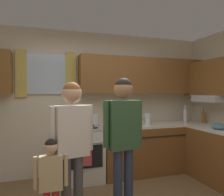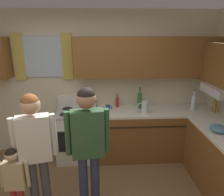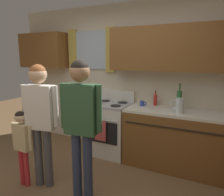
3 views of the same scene
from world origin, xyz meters
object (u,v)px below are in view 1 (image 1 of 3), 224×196
(bottle_tall_clear, at_px, (185,115))
(mixing_bowl, at_px, (219,126))
(water_pitcher, at_px, (147,119))
(adult_in_plaid, at_px, (123,130))
(mug_cobalt_blue, at_px, (111,123))
(adult_holding_child, at_px, (72,136))
(stove_oven, at_px, (81,153))
(small_child, at_px, (51,176))
(bottle_wine_green, at_px, (139,116))
(bottle_sauce_red, at_px, (118,119))
(bottle_oil_amber, at_px, (203,117))

(bottle_tall_clear, xyz_separation_m, mixing_bowl, (-0.00, -0.88, -0.09))
(water_pitcher, distance_m, adult_in_plaid, 1.43)
(mug_cobalt_blue, xyz_separation_m, mixing_bowl, (1.50, -0.96, 0.00))
(mixing_bowl, relative_size, adult_holding_child, 0.15)
(stove_oven, bearing_deg, small_child, -111.75)
(bottle_wine_green, bearing_deg, adult_in_plaid, -121.91)
(adult_holding_child, bearing_deg, adult_in_plaid, 1.58)
(bottle_wine_green, distance_m, adult_holding_child, 2.01)
(adult_in_plaid, bearing_deg, mug_cobalt_blue, 77.98)
(bottle_tall_clear, relative_size, small_child, 0.36)
(adult_holding_child, distance_m, adult_in_plaid, 0.61)
(bottle_sauce_red, distance_m, adult_holding_child, 1.82)
(small_child, bearing_deg, water_pitcher, 35.97)
(bottle_oil_amber, bearing_deg, mixing_bowl, -113.75)
(mug_cobalt_blue, relative_size, adult_holding_child, 0.07)
(adult_holding_child, bearing_deg, bottle_sauce_red, 54.33)
(small_child, bearing_deg, adult_in_plaid, 9.22)
(bottle_sauce_red, bearing_deg, adult_holding_child, -125.67)
(stove_oven, relative_size, mixing_bowl, 4.62)
(mug_cobalt_blue, bearing_deg, bottle_oil_amber, -6.94)
(stove_oven, bearing_deg, adult_holding_child, -104.40)
(bottle_wine_green, distance_m, adult_in_plaid, 1.61)
(stove_oven, distance_m, bottle_tall_clear, 2.14)
(bottle_tall_clear, bearing_deg, bottle_wine_green, 172.55)
(bottle_wine_green, distance_m, mug_cobalt_blue, 0.58)
(water_pitcher, bearing_deg, adult_holding_child, -142.84)
(bottle_sauce_red, bearing_deg, bottle_wine_green, -13.69)
(bottle_wine_green, bearing_deg, mug_cobalt_blue, -176.11)
(mug_cobalt_blue, relative_size, mixing_bowl, 0.48)
(water_pitcher, distance_m, adult_holding_child, 1.88)
(bottle_oil_amber, height_order, adult_in_plaid, adult_in_plaid)
(bottle_wine_green, height_order, mug_cobalt_blue, bottle_wine_green)
(stove_oven, bearing_deg, bottle_tall_clear, -0.63)
(bottle_wine_green, relative_size, mixing_bowl, 1.66)
(bottle_wine_green, xyz_separation_m, bottle_oil_amber, (1.26, -0.26, -0.04))
(mixing_bowl, height_order, small_child, small_child)
(water_pitcher, relative_size, adult_holding_child, 0.14)
(adult_in_plaid, bearing_deg, bottle_oil_amber, 27.73)
(water_pitcher, xyz_separation_m, small_child, (-1.73, -1.26, -0.37))
(bottle_tall_clear, bearing_deg, bottle_sauce_red, 170.67)
(bottle_tall_clear, distance_m, adult_in_plaid, 2.18)
(bottle_wine_green, relative_size, bottle_sauce_red, 1.60)
(mixing_bowl, xyz_separation_m, adult_holding_child, (-2.39, -0.39, 0.06))
(adult_holding_child, bearing_deg, mixing_bowl, 9.21)
(mixing_bowl, height_order, adult_in_plaid, adult_in_plaid)
(adult_in_plaid, xyz_separation_m, small_child, (-0.83, -0.14, -0.41))
(bottle_oil_amber, xyz_separation_m, mixing_bowl, (-0.32, -0.74, -0.06))
(mug_cobalt_blue, bearing_deg, bottle_tall_clear, -3.18)
(bottle_wine_green, xyz_separation_m, adult_holding_child, (-1.46, -1.39, -0.04))
(bottle_wine_green, xyz_separation_m, mixing_bowl, (0.93, -1.00, -0.10))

